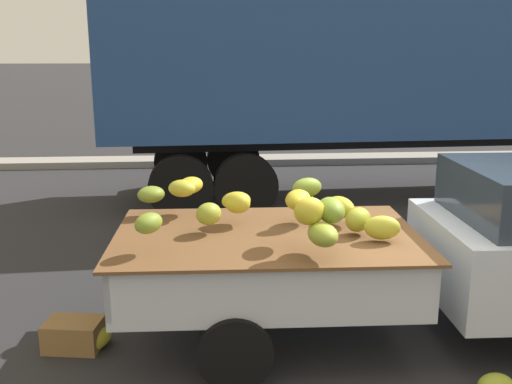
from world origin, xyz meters
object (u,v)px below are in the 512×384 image
at_px(pickup_truck, 470,249).
at_px(fallen_banana_bunch_near_tailgate, 97,339).
at_px(produce_crate, 74,334).
at_px(semi_trailer, 426,61).

relative_size(pickup_truck, fallen_banana_bunch_near_tailgate, 13.81).
bearing_deg(produce_crate, semi_trailer, 46.77).
distance_m(pickup_truck, semi_trailer, 6.13).
distance_m(fallen_banana_bunch_near_tailgate, produce_crate, 0.22).
relative_size(semi_trailer, fallen_banana_bunch_near_tailgate, 32.91).
bearing_deg(produce_crate, fallen_banana_bunch_near_tailgate, -7.01).
distance_m(semi_trailer, produce_crate, 8.19).
bearing_deg(fallen_banana_bunch_near_tailgate, produce_crate, 172.99).
height_order(pickup_truck, fallen_banana_bunch_near_tailgate, pickup_truck).
bearing_deg(pickup_truck, fallen_banana_bunch_near_tailgate, -178.22).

